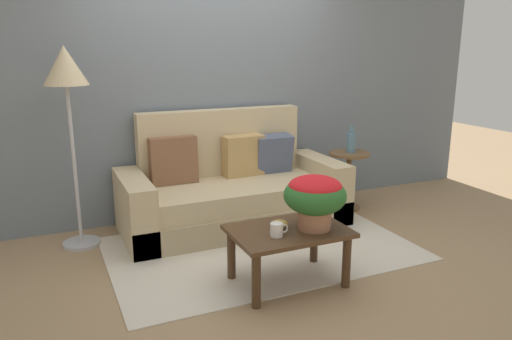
{
  "coord_description": "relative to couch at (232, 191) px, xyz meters",
  "views": [
    {
      "loc": [
        -1.62,
        -3.46,
        1.69
      ],
      "look_at": [
        -0.05,
        0.06,
        0.71
      ],
      "focal_mm": 34.26,
      "sensor_mm": 36.0,
      "label": 1
    }
  ],
  "objects": [
    {
      "name": "potted_plant",
      "position": [
        0.1,
        -1.37,
        0.34
      ],
      "size": [
        0.45,
        0.45,
        0.39
      ],
      "color": "#A36B4C",
      "rests_on": "coffee_table"
    },
    {
      "name": "coffee_table",
      "position": [
        -0.08,
        -1.31,
        0.02
      ],
      "size": [
        0.83,
        0.57,
        0.42
      ],
      "color": "#442D1B",
      "rests_on": "ground"
    },
    {
      "name": "ground_plane",
      "position": [
        0.0,
        -0.75,
        -0.33
      ],
      "size": [
        14.0,
        14.0,
        0.0
      ],
      "primitive_type": "plane",
      "color": "#997A56"
    },
    {
      "name": "couch",
      "position": [
        0.0,
        0.0,
        0.0
      ],
      "size": [
        2.1,
        0.92,
        1.09
      ],
      "color": "tan",
      "rests_on": "ground"
    },
    {
      "name": "area_rug",
      "position": [
        0.0,
        -0.68,
        -0.32
      ],
      "size": [
        2.52,
        1.62,
        0.01
      ],
      "primitive_type": "cube",
      "color": "beige",
      "rests_on": "ground"
    },
    {
      "name": "snack_bowl",
      "position": [
        -0.13,
        -1.28,
        0.13
      ],
      "size": [
        0.12,
        0.12,
        0.06
      ],
      "color": "gold",
      "rests_on": "coffee_table"
    },
    {
      "name": "wall_back",
      "position": [
        0.0,
        0.48,
        1.12
      ],
      "size": [
        6.4,
        0.12,
        2.89
      ],
      "primitive_type": "cube",
      "color": "slate",
      "rests_on": "ground"
    },
    {
      "name": "coffee_mug",
      "position": [
        -0.21,
        -1.4,
        0.14
      ],
      "size": [
        0.13,
        0.09,
        0.09
      ],
      "color": "white",
      "rests_on": "coffee_table"
    },
    {
      "name": "side_table",
      "position": [
        1.29,
        -0.07,
        0.1
      ],
      "size": [
        0.42,
        0.42,
        0.61
      ],
      "color": "brown",
      "rests_on": "ground"
    },
    {
      "name": "table_vase",
      "position": [
        1.3,
        -0.07,
        0.4
      ],
      "size": [
        0.1,
        0.1,
        0.27
      ],
      "color": "slate",
      "rests_on": "side_table"
    },
    {
      "name": "floor_lamp",
      "position": [
        -1.39,
        0.05,
        1.08
      ],
      "size": [
        0.36,
        0.36,
        1.7
      ],
      "color": "#B2B2B7",
      "rests_on": "ground"
    }
  ]
}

